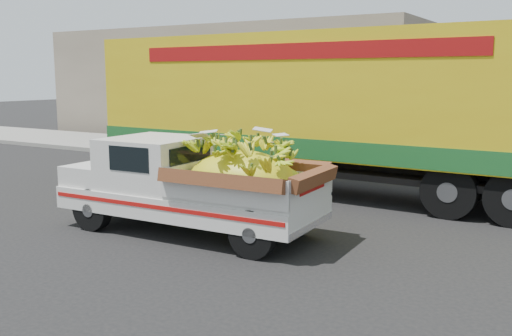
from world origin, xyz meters
The scene contains 6 objects.
ground centered at (0.00, 0.00, 0.00)m, with size 100.00×100.00×0.00m, color black.
curb centered at (0.00, 6.91, 0.07)m, with size 60.00×0.25×0.15m, color gray.
sidewalk centered at (0.00, 9.01, 0.07)m, with size 60.00×4.00×0.14m, color gray.
building_left centered at (-8.00, 14.91, 2.50)m, with size 18.00×6.00×5.00m, color gray.
pickup_truck centered at (1.21, -0.12, 0.91)m, with size 4.89×1.94×1.69m.
semi_trailer centered at (1.20, 4.46, 2.12)m, with size 12.03×2.93×3.80m.
Camera 1 is at (7.04, -8.13, 2.81)m, focal length 40.00 mm.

